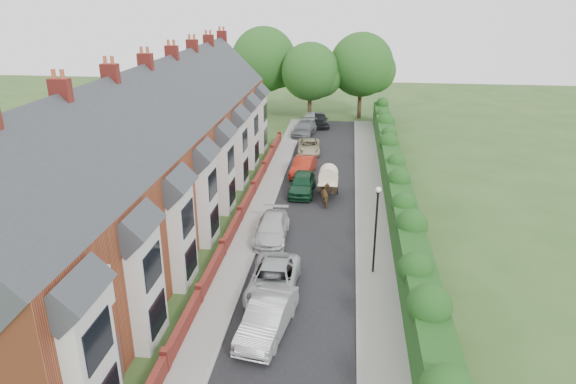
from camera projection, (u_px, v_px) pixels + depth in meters
name	position (u px, v px, depth m)	size (l,w,h in m)	color
ground	(306.00, 310.00, 25.25)	(140.00, 140.00, 0.00)	#2D4C1E
road	(312.00, 218.00, 35.48)	(6.00, 58.00, 0.02)	black
pavement_hedge_side	(372.00, 221.00, 35.01)	(2.20, 58.00, 0.12)	gray
pavement_house_side	(257.00, 215.00, 35.88)	(1.70, 58.00, 0.12)	gray
kerb_hedge_side	(357.00, 220.00, 35.12)	(0.18, 58.00, 0.13)	gray
kerb_house_side	(269.00, 216.00, 35.79)	(0.18, 58.00, 0.13)	gray
hedge	(401.00, 201.00, 34.25)	(2.10, 58.00, 2.85)	#183D13
terrace_row	(157.00, 156.00, 34.05)	(9.05, 40.50, 11.50)	#984726
garden_wall_row	(240.00, 215.00, 34.92)	(0.35, 40.35, 1.10)	maroon
lamppost	(376.00, 219.00, 27.38)	(0.32, 0.32, 5.16)	black
tree_far_left	(313.00, 73.00, 60.54)	(7.14, 6.80, 9.29)	#332316
tree_far_right	(365.00, 66.00, 61.50)	(7.98, 7.60, 10.31)	#332316
tree_far_back	(267.00, 61.00, 63.63)	(8.40, 8.00, 10.82)	#332316
car_silver_a	(267.00, 318.00, 23.34)	(1.70, 4.87, 1.61)	#A7A6AB
car_silver_b	(273.00, 280.00, 26.48)	(2.47, 5.35, 1.49)	#AAADB1
car_white	(272.00, 229.00, 32.33)	(1.98, 4.87, 1.41)	#BCBCBC
car_green	(302.00, 184.00, 39.69)	(1.88, 4.67, 1.59)	#113821
car_red	(303.00, 166.00, 43.81)	(1.58, 4.54, 1.50)	maroon
car_beige	(309.00, 147.00, 49.74)	(2.13, 4.62, 1.28)	tan
car_grey	(304.00, 129.00, 55.83)	(2.11, 5.20, 1.51)	slate
car_black	(320.00, 119.00, 59.63)	(1.89, 4.70, 1.60)	black
horse	(327.00, 196.00, 37.35)	(0.82, 1.79, 1.51)	brown
horse_cart	(328.00, 179.00, 38.91)	(1.53, 3.39, 2.44)	black
car_extra_far	(311.00, 119.00, 59.74)	(1.84, 4.57, 1.56)	silver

